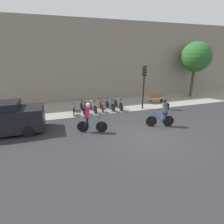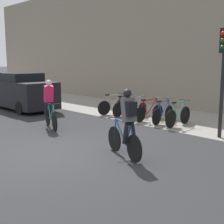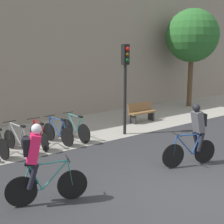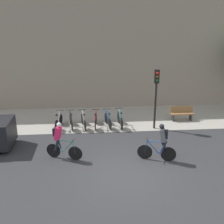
{
  "view_description": "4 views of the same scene",
  "coord_description": "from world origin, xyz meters",
  "px_view_note": "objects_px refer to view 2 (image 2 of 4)",
  "views": [
    {
      "loc": [
        -4.52,
        -7.58,
        4.37
      ],
      "look_at": [
        -1.3,
        2.26,
        0.9
      ],
      "focal_mm": 28.0,
      "sensor_mm": 36.0,
      "label": 1
    },
    {
      "loc": [
        7.02,
        -4.45,
        2.51
      ],
      "look_at": [
        -0.08,
        2.25,
        0.86
      ],
      "focal_mm": 50.0,
      "sensor_mm": 36.0,
      "label": 2
    },
    {
      "loc": [
        -5.47,
        -4.16,
        3.27
      ],
      "look_at": [
        0.48,
        3.45,
        1.33
      ],
      "focal_mm": 50.0,
      "sensor_mm": 36.0,
      "label": 3
    },
    {
      "loc": [
        -1.41,
        -10.07,
        6.39
      ],
      "look_at": [
        -0.3,
        4.11,
        1.35
      ],
      "focal_mm": 45.0,
      "sensor_mm": 36.0,
      "label": 4
    }
  ],
  "objects_px": {
    "parked_bike_1": "(124,107)",
    "parked_bike_5": "(178,115)",
    "parked_bike_2": "(136,109)",
    "traffic_light_pole": "(223,63)",
    "cyclist_grey": "(127,122)",
    "parked_bike_3": "(149,112)",
    "parked_bike_0": "(113,106)",
    "parked_car": "(22,92)",
    "cyclist_pink": "(49,102)",
    "parked_bike_4": "(163,113)"
  },
  "relations": [
    {
      "from": "parked_bike_2",
      "to": "traffic_light_pole",
      "type": "distance_m",
      "value": 4.61
    },
    {
      "from": "parked_bike_0",
      "to": "parked_bike_1",
      "type": "xyz_separation_m",
      "value": [
        0.72,
        0.0,
        0.0
      ]
    },
    {
      "from": "traffic_light_pole",
      "to": "parked_bike_5",
      "type": "bearing_deg",
      "value": 165.6
    },
    {
      "from": "cyclist_pink",
      "to": "cyclist_grey",
      "type": "bearing_deg",
      "value": -7.15
    },
    {
      "from": "parked_bike_3",
      "to": "parked_car",
      "type": "bearing_deg",
      "value": -159.48
    },
    {
      "from": "parked_bike_2",
      "to": "parked_bike_0",
      "type": "bearing_deg",
      "value": 179.95
    },
    {
      "from": "parked_bike_2",
      "to": "traffic_light_pole",
      "type": "relative_size",
      "value": 0.49
    },
    {
      "from": "parked_bike_3",
      "to": "parked_bike_2",
      "type": "bearing_deg",
      "value": 179.96
    },
    {
      "from": "parked_bike_0",
      "to": "parked_bike_2",
      "type": "xyz_separation_m",
      "value": [
        1.45,
        -0.0,
        -0.0
      ]
    },
    {
      "from": "cyclist_grey",
      "to": "parked_bike_3",
      "type": "bearing_deg",
      "value": 123.74
    },
    {
      "from": "parked_bike_0",
      "to": "traffic_light_pole",
      "type": "height_order",
      "value": "traffic_light_pole"
    },
    {
      "from": "parked_car",
      "to": "cyclist_pink",
      "type": "bearing_deg",
      "value": -15.75
    },
    {
      "from": "parked_car",
      "to": "parked_bike_5",
      "type": "bearing_deg",
      "value": 16.96
    },
    {
      "from": "parked_bike_0",
      "to": "parked_bike_1",
      "type": "bearing_deg",
      "value": 0.02
    },
    {
      "from": "parked_bike_1",
      "to": "parked_bike_5",
      "type": "xyz_separation_m",
      "value": [
        2.89,
        -0.0,
        0.01
      ]
    },
    {
      "from": "parked_bike_3",
      "to": "parked_bike_1",
      "type": "bearing_deg",
      "value": 179.93
    },
    {
      "from": "parked_bike_5",
      "to": "parked_bike_4",
      "type": "bearing_deg",
      "value": -179.97
    },
    {
      "from": "parked_bike_0",
      "to": "traffic_light_pole",
      "type": "bearing_deg",
      "value": -5.16
    },
    {
      "from": "parked_bike_1",
      "to": "parked_bike_5",
      "type": "distance_m",
      "value": 2.89
    },
    {
      "from": "parked_bike_5",
      "to": "parked_car",
      "type": "distance_m",
      "value": 8.15
    },
    {
      "from": "parked_bike_2",
      "to": "parked_car",
      "type": "bearing_deg",
      "value": -157.1
    },
    {
      "from": "parked_bike_0",
      "to": "parked_bike_3",
      "type": "height_order",
      "value": "parked_bike_0"
    },
    {
      "from": "parked_bike_0",
      "to": "parked_bike_5",
      "type": "xyz_separation_m",
      "value": [
        3.61,
        -0.0,
        0.01
      ]
    },
    {
      "from": "cyclist_grey",
      "to": "traffic_light_pole",
      "type": "distance_m",
      "value": 4.06
    },
    {
      "from": "parked_bike_1",
      "to": "parked_bike_5",
      "type": "height_order",
      "value": "parked_bike_5"
    },
    {
      "from": "cyclist_grey",
      "to": "parked_bike_3",
      "type": "distance_m",
      "value": 5.14
    },
    {
      "from": "parked_bike_0",
      "to": "parked_bike_3",
      "type": "relative_size",
      "value": 0.98
    },
    {
      "from": "parked_bike_0",
      "to": "parked_car",
      "type": "relative_size",
      "value": 0.38
    },
    {
      "from": "parked_bike_5",
      "to": "parked_bike_2",
      "type": "bearing_deg",
      "value": -179.98
    },
    {
      "from": "cyclist_grey",
      "to": "parked_bike_1",
      "type": "relative_size",
      "value": 1.1
    },
    {
      "from": "parked_bike_2",
      "to": "cyclist_grey",
      "type": "bearing_deg",
      "value": -50.06
    },
    {
      "from": "parked_bike_3",
      "to": "parked_bike_4",
      "type": "relative_size",
      "value": 1.0
    },
    {
      "from": "parked_bike_0",
      "to": "parked_car",
      "type": "distance_m",
      "value": 4.82
    },
    {
      "from": "traffic_light_pole",
      "to": "parked_bike_3",
      "type": "bearing_deg",
      "value": 171.62
    },
    {
      "from": "cyclist_pink",
      "to": "parked_car",
      "type": "height_order",
      "value": "parked_car"
    },
    {
      "from": "cyclist_pink",
      "to": "parked_bike_5",
      "type": "bearing_deg",
      "value": 49.36
    },
    {
      "from": "cyclist_grey",
      "to": "parked_bike_1",
      "type": "bearing_deg",
      "value": 135.2
    },
    {
      "from": "parked_bike_0",
      "to": "parked_bike_5",
      "type": "height_order",
      "value": "parked_bike_5"
    },
    {
      "from": "parked_bike_3",
      "to": "traffic_light_pole",
      "type": "distance_m",
      "value": 3.99
    },
    {
      "from": "cyclist_grey",
      "to": "parked_bike_1",
      "type": "xyz_separation_m",
      "value": [
        -4.28,
        4.25,
        -0.55
      ]
    },
    {
      "from": "parked_bike_3",
      "to": "parked_bike_5",
      "type": "xyz_separation_m",
      "value": [
        1.44,
        0.0,
        0.03
      ]
    },
    {
      "from": "parked_bike_5",
      "to": "parked_car",
      "type": "relative_size",
      "value": 0.41
    },
    {
      "from": "parked_bike_3",
      "to": "parked_bike_5",
      "type": "distance_m",
      "value": 1.44
    },
    {
      "from": "cyclist_pink",
      "to": "parked_bike_3",
      "type": "bearing_deg",
      "value": 65.02
    },
    {
      "from": "cyclist_pink",
      "to": "traffic_light_pole",
      "type": "xyz_separation_m",
      "value": [
        5.11,
        3.18,
        1.46
      ]
    },
    {
      "from": "parked_car",
      "to": "parked_bike_1",
      "type": "bearing_deg",
      "value": 25.87
    },
    {
      "from": "parked_bike_2",
      "to": "parked_bike_5",
      "type": "bearing_deg",
      "value": 0.02
    },
    {
      "from": "parked_bike_2",
      "to": "parked_bike_3",
      "type": "bearing_deg",
      "value": -0.04
    },
    {
      "from": "parked_bike_3",
      "to": "parked_bike_4",
      "type": "distance_m",
      "value": 0.72
    },
    {
      "from": "parked_bike_0",
      "to": "cyclist_grey",
      "type": "bearing_deg",
      "value": -40.34
    }
  ]
}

